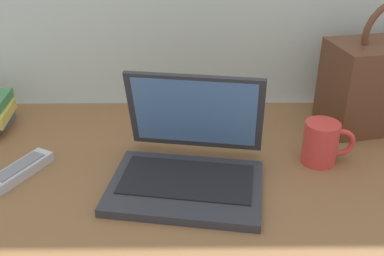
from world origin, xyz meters
name	(u,v)px	position (x,y,z in m)	size (l,w,h in m)	color
desk	(198,183)	(0.00, 0.00, 0.01)	(1.60, 0.76, 0.03)	brown
laptop	(189,160)	(-0.02, 0.00, 0.08)	(0.34, 0.32, 0.21)	#2D2D33
coffee_mug	(322,142)	(0.28, 0.06, 0.08)	(0.12, 0.08, 0.10)	red
remote_control_near	(20,171)	(-0.39, 0.01, 0.04)	(0.12, 0.16, 0.02)	#B7B7B7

